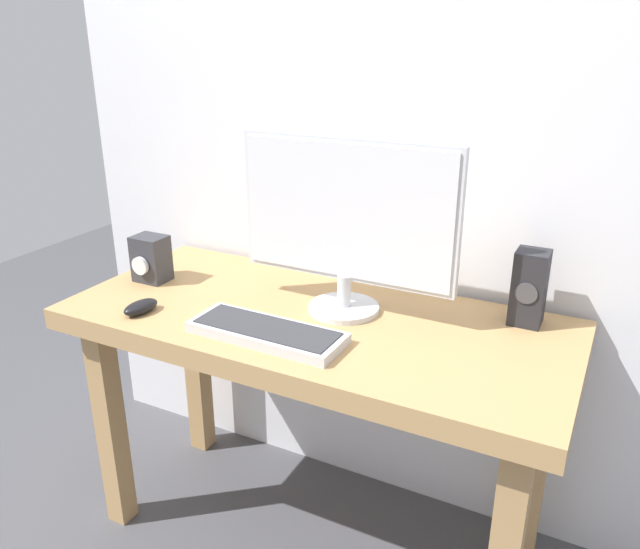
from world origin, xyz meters
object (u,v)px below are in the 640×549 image
Objects in this scene: desk at (314,350)px; mouse at (141,307)px; monitor at (346,221)px; speaker_right at (529,288)px; audio_controller at (150,259)px; keyboard_primary at (267,332)px.

mouse is at bearing -154.76° from desk.
mouse is (-0.42, -0.20, 0.12)m from desk.
speaker_right is at bearing 17.00° from monitor.
audio_controller is at bearing 133.46° from mouse.
speaker_right reaches higher than audio_controller.
mouse reaches higher than desk.
mouse is 0.24m from audio_controller.
speaker_right is at bearing 32.95° from mouse.
speaker_right reaches higher than mouse.
desk is 3.40× the size of keyboard_primary.
audio_controller reaches higher than desk.
mouse is 0.75× the size of audio_controller.
audio_controller is at bearing -179.49° from desk.
audio_controller is at bearing -172.94° from monitor.
monitor reaches higher than desk.
audio_controller reaches higher than keyboard_primary.
mouse is 0.53× the size of speaker_right.
monitor is 5.71× the size of mouse.
desk is 0.58m from audio_controller.
speaker_right is (0.55, 0.38, 0.08)m from keyboard_primary.
audio_controller is at bearing 162.23° from keyboard_primary.
keyboard_primary is at bearing -145.78° from speaker_right.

